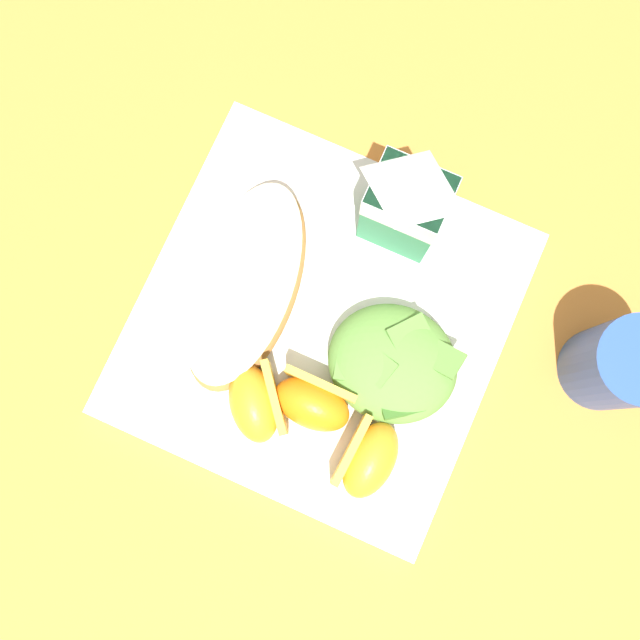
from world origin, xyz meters
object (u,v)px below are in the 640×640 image
object	(u,v)px
milk_carton	(407,203)
orange_wedge_front	(256,403)
green_salad_pile	(393,363)
orange_wedge_rear	(368,459)
orange_wedge_middle	(313,402)
cheesy_pizza_bread	(247,284)
drinking_blue_cup	(619,365)
white_plate	(320,323)

from	to	relation	value
milk_carton	orange_wedge_front	bearing A→B (deg)	-103.86
green_salad_pile	milk_carton	bearing A→B (deg)	109.87
orange_wedge_rear	orange_wedge_middle	bearing A→B (deg)	158.44
green_salad_pile	orange_wedge_rear	xyz separation A→B (m)	(0.01, -0.07, -0.00)
cheesy_pizza_bread	drinking_blue_cup	xyz separation A→B (m)	(0.28, 0.06, 0.01)
green_salad_pile	orange_wedge_front	distance (m)	0.11
orange_wedge_middle	milk_carton	bearing A→B (deg)	88.29
drinking_blue_cup	orange_wedge_middle	bearing A→B (deg)	-149.14
milk_carton	orange_wedge_middle	size ratio (longest dim) A/B	1.83
orange_wedge_middle	orange_wedge_rear	bearing A→B (deg)	-21.56
orange_wedge_middle	white_plate	bearing A→B (deg)	109.26
white_plate	green_salad_pile	size ratio (longest dim) A/B	2.80
orange_wedge_front	milk_carton	bearing A→B (deg)	76.14
orange_wedge_rear	milk_carton	bearing A→B (deg)	105.53
orange_wedge_middle	orange_wedge_front	bearing A→B (deg)	-155.14
orange_wedge_middle	orange_wedge_rear	size ratio (longest dim) A/B	0.97
green_salad_pile	orange_wedge_front	size ratio (longest dim) A/B	1.44
drinking_blue_cup	milk_carton	bearing A→B (deg)	168.37
cheesy_pizza_bread	green_salad_pile	bearing A→B (deg)	-4.87
white_plate	orange_wedge_middle	world-z (taller)	orange_wedge_middle
orange_wedge_rear	orange_wedge_front	bearing A→B (deg)	177.76
orange_wedge_front	orange_wedge_middle	size ratio (longest dim) A/B	1.15
drinking_blue_cup	green_salad_pile	bearing A→B (deg)	-156.55
cheesy_pizza_bread	drinking_blue_cup	world-z (taller)	drinking_blue_cup
green_salad_pile	orange_wedge_front	bearing A→B (deg)	-139.88
cheesy_pizza_bread	orange_wedge_middle	world-z (taller)	orange_wedge_middle
white_plate	orange_wedge_rear	world-z (taller)	orange_wedge_rear
orange_wedge_rear	drinking_blue_cup	size ratio (longest dim) A/B	0.72
orange_wedge_front	drinking_blue_cup	distance (m)	0.27
milk_carton	orange_wedge_front	xyz separation A→B (m)	(-0.04, -0.18, -0.04)
green_salad_pile	cheesy_pizza_bread	bearing A→B (deg)	175.13
orange_wedge_front	cheesy_pizza_bread	bearing A→B (deg)	119.48
white_plate	drinking_blue_cup	distance (m)	0.23
cheesy_pizza_bread	orange_wedge_front	bearing A→B (deg)	-60.52
white_plate	drinking_blue_cup	bearing A→B (deg)	14.77
white_plate	orange_wedge_middle	bearing A→B (deg)	-70.74
orange_wedge_front	orange_wedge_middle	world-z (taller)	same
orange_wedge_front	drinking_blue_cup	world-z (taller)	drinking_blue_cup
cheesy_pizza_bread	orange_wedge_middle	bearing A→B (deg)	-36.47
milk_carton	orange_wedge_rear	xyz separation A→B (m)	(0.05, -0.18, -0.04)
white_plate	orange_wedge_middle	distance (m)	0.07
green_salad_pile	drinking_blue_cup	xyz separation A→B (m)	(0.15, 0.07, 0.01)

